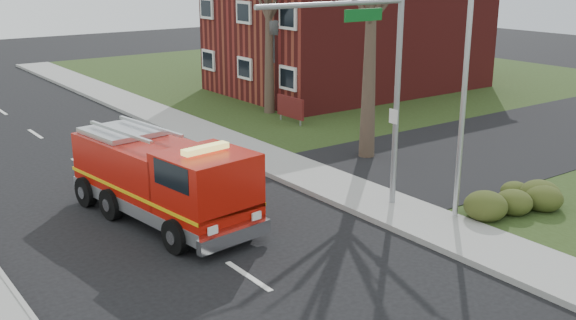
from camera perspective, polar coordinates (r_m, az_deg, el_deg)
ground at (r=17.23m, az=-3.38°, el=-9.81°), size 120.00×120.00×0.00m
sidewalk_right at (r=20.90m, az=11.10°, el=-5.02°), size 2.40×80.00×0.15m
brick_building at (r=41.51m, az=5.26°, el=10.93°), size 15.40×10.40×7.25m
health_center_sign at (r=32.41m, az=0.20°, el=4.47°), size 0.12×2.00×1.40m
hedge_corner at (r=22.21m, az=18.02°, el=-2.85°), size 2.80×2.00×0.90m
traffic_signal_mast at (r=20.05m, az=6.72°, el=8.01°), size 5.29×0.18×6.80m
streetlight_pole at (r=20.11m, az=14.70°, el=7.16°), size 1.48×0.16×8.40m
fire_engine at (r=20.64m, az=-10.48°, el=-1.75°), size 3.37×7.17×2.79m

